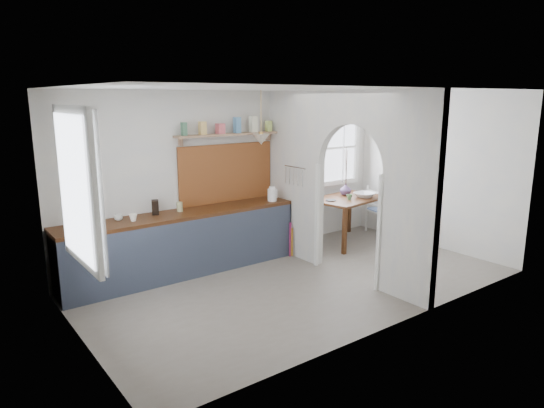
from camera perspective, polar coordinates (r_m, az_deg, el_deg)
floor at (r=6.79m, az=3.46°, el=-9.18°), size 5.80×3.20×0.01m
ceiling at (r=6.31m, az=3.77°, el=13.34°), size 5.80×3.20×0.01m
walls at (r=6.42m, az=3.61°, el=1.66°), size 5.81×3.21×2.60m
partition at (r=6.90m, az=7.76°, el=3.61°), size 0.12×3.20×2.60m
kitchen_window at (r=5.03m, az=-22.16°, el=1.81°), size 0.10×1.16×1.50m
nook_window at (r=8.72m, az=6.05°, el=6.46°), size 1.76×0.10×1.30m
counter at (r=7.11m, az=-10.53°, el=-4.47°), size 3.50×0.60×0.90m
sink at (r=6.53m, az=-20.85°, el=-2.66°), size 0.40×0.40×0.02m
backsplash at (r=7.56m, az=-5.34°, el=3.65°), size 1.65×0.03×0.90m
shelf at (r=7.41m, az=-5.10°, el=8.52°), size 1.75×0.20×0.21m
pendant_lamp at (r=7.33m, az=-1.29°, el=7.61°), size 0.26×0.26×0.16m
utensil_rail at (r=7.46m, az=2.73°, el=4.36°), size 0.02×0.50×0.02m
dining_table at (r=8.58m, az=8.82°, el=-1.87°), size 1.40×1.04×0.80m
chair_left at (r=7.96m, az=3.74°, el=-2.72°), size 0.50×0.50×0.84m
chair_right at (r=9.32m, az=12.65°, el=-0.63°), size 0.48×0.48×0.88m
kettle at (r=7.61m, az=0.02°, el=1.21°), size 0.24×0.22×0.23m
mug_a at (r=6.64m, az=-16.01°, el=-1.54°), size 0.11×0.11×0.10m
mug_b at (r=6.73m, az=-17.63°, el=-1.52°), size 0.12×0.12×0.09m
knife_block at (r=6.94m, az=-13.58°, el=-0.38°), size 0.13×0.15×0.20m
jar at (r=7.04m, az=-10.82°, el=-0.33°), size 0.10×0.10×0.14m
towel_magenta at (r=7.75m, az=2.16°, el=-4.24°), size 0.02×0.03×0.56m
towel_orange at (r=7.72m, az=2.36°, el=-4.49°), size 0.02×0.03×0.46m
bowl at (r=8.55m, az=10.82°, el=1.05°), size 0.36×0.36×0.09m
table_cup at (r=8.32m, az=9.08°, el=0.81°), size 0.11×0.11×0.09m
plate at (r=8.20m, az=6.94°, el=0.44°), size 0.23×0.23×0.01m
vase at (r=8.68m, az=8.64°, el=1.73°), size 0.25×0.25×0.21m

